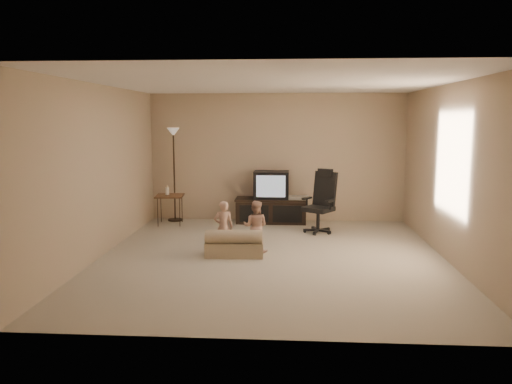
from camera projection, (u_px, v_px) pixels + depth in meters
The scene contains 9 objects.
floor at pixel (272, 257), 7.28m from camera, with size 5.50×5.50×0.00m, color #B3A58E.
room_shell at pixel (272, 153), 7.06m from camera, with size 5.50×5.50×5.50m.
tv_stand at pixel (272, 201), 9.68m from camera, with size 1.41×0.52×1.01m.
office_chair at pixel (320, 210), 8.86m from camera, with size 0.72×0.73×1.13m.
side_table at pixel (170, 196), 9.51m from camera, with size 0.56×0.56×0.77m.
floor_lamp at pixel (174, 153), 9.73m from camera, with size 0.29×0.29×1.84m.
child_sofa at pixel (234, 245), 7.34m from camera, with size 0.86×0.51×0.41m.
toddler_left at pixel (224, 227), 7.44m from camera, with size 0.29×0.21×0.80m, color tan.
toddler_right at pixel (255, 226), 7.53m from camera, with size 0.38×0.21×0.79m, color tan.
Camera 1 is at (0.24, -7.06, 2.00)m, focal length 35.00 mm.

